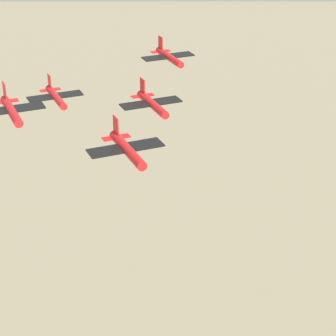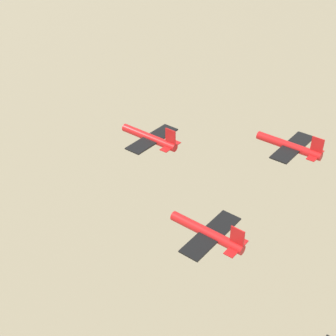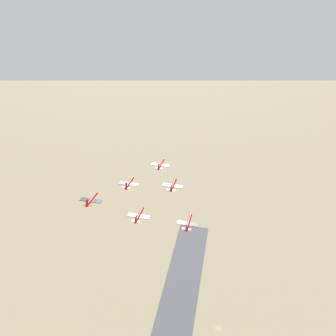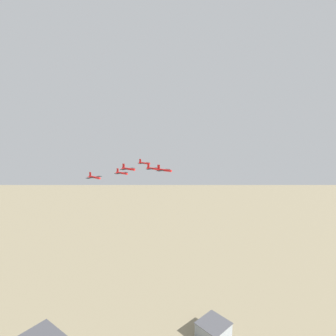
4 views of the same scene
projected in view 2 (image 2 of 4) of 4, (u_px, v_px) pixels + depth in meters
The scene contains 3 objects.
jet_0 at pixel (151, 138), 68.48m from camera, with size 9.38×9.82×3.28m.
jet_1 at pixel (209, 233), 53.93m from camera, with size 9.38×9.82×3.28m.
jet_2 at pixel (291, 146), 66.04m from camera, with size 9.38×9.82×3.28m.
Camera 2 is at (67.95, 97.72, 216.31)m, focal length 50.00 mm.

